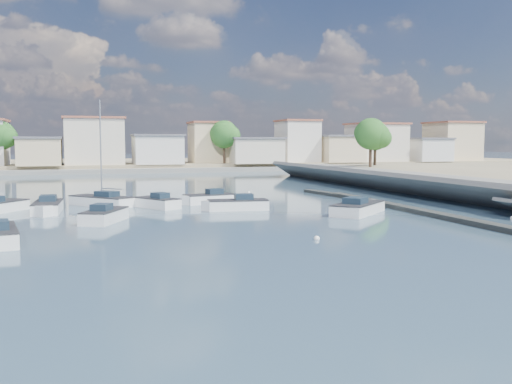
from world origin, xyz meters
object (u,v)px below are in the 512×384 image
Objects in this scene: motorboat_c at (235,205)px; motorboat_d at (207,199)px; motorboat_f at (155,203)px; motorboat_g at (47,208)px; sailboat at (100,201)px; motorboat_h at (359,208)px; motorboat_b at (106,216)px.

motorboat_c and motorboat_d have the same top height.
motorboat_f and motorboat_g have the same top height.
motorboat_c and motorboat_f have the same top height.
sailboat is at bearing 147.94° from motorboat_c.
motorboat_d is 13.71m from motorboat_h.
motorboat_b is 0.54× the size of sailboat.
motorboat_f is 0.50× the size of sailboat.
sailboat is at bearing 44.80° from motorboat_g.
sailboat is (-4.29, 2.78, 0.04)m from motorboat_f.
sailboat is (3.91, 3.88, 0.03)m from motorboat_g.
motorboat_d is at bearing 12.37° from motorboat_g.
sailboat is (-10.05, 6.30, 0.03)m from motorboat_c.
motorboat_d is 0.56× the size of sailboat.
motorboat_d is 1.11× the size of motorboat_f.
motorboat_b is at bearing -56.44° from motorboat_g.
motorboat_d is (8.83, 8.93, -0.00)m from motorboat_b.
sailboat is at bearing 147.06° from motorboat_f.
sailboat is (-18.50, 10.92, 0.03)m from motorboat_h.
motorboat_g is (-8.20, -1.10, 0.00)m from motorboat_f.
motorboat_b is 8.32m from motorboat_f.
motorboat_h is (9.53, -9.87, 0.00)m from motorboat_d.
motorboat_h is (18.36, -0.94, 0.00)m from motorboat_b.
motorboat_b is 9.98m from sailboat.
motorboat_c is at bearing -9.81° from motorboat_g.
motorboat_b and motorboat_f have the same top height.
motorboat_b is 0.86× the size of motorboat_g.
motorboat_f is at bearing -32.94° from sailboat.
motorboat_d is 0.86× the size of motorboat_h.
motorboat_c and motorboat_h have the same top height.
motorboat_g is at bearing -172.34° from motorboat_f.
motorboat_f is at bearing 7.66° from motorboat_g.
motorboat_c is 0.93× the size of motorboat_g.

